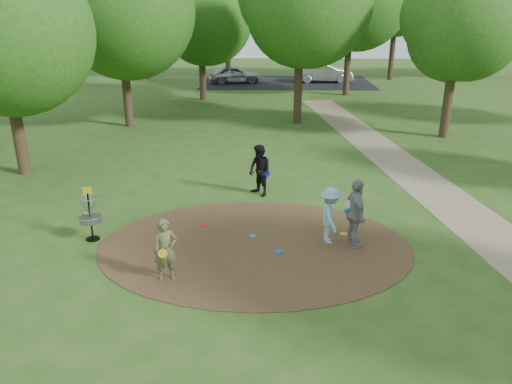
{
  "coord_description": "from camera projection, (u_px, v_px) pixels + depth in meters",
  "views": [
    {
      "loc": [
        0.25,
        -12.07,
        6.1
      ],
      "look_at": [
        0.0,
        1.2,
        1.1
      ],
      "focal_mm": 35.0,
      "sensor_mm": 36.0,
      "label": 1
    }
  ],
  "objects": [
    {
      "name": "dirt_clearing",
      "position": [
        255.0,
        245.0,
        13.45
      ],
      "size": [
        8.4,
        8.4,
        0.02
      ],
      "primitive_type": "cylinder",
      "color": "#47301C",
      "rests_on": "ground"
    },
    {
      "name": "player_observer_with_disc",
      "position": [
        165.0,
        250.0,
        11.55
      ],
      "size": [
        0.65,
        0.56,
        1.54
      ],
      "color": "#595F37",
      "rests_on": "ground"
    },
    {
      "name": "disc_ground_cyan",
      "position": [
        253.0,
        236.0,
        13.96
      ],
      "size": [
        0.22,
        0.22,
        0.02
      ],
      "primitive_type": "cylinder",
      "color": "#1884C6",
      "rests_on": "dirt_clearing"
    },
    {
      "name": "parking_lot",
      "position": [
        287.0,
        83.0,
        41.48
      ],
      "size": [
        14.0,
        8.0,
        0.01
      ],
      "primitive_type": "cube",
      "color": "black",
      "rests_on": "ground"
    },
    {
      "name": "player_waiting_with_disc",
      "position": [
        356.0,
        214.0,
        13.11
      ],
      "size": [
        0.66,
        1.18,
        1.9
      ],
      "color": "gray",
      "rests_on": "ground"
    },
    {
      "name": "player_throwing_with_disc",
      "position": [
        330.0,
        216.0,
        13.39
      ],
      "size": [
        0.94,
        1.07,
        1.58
      ],
      "color": "#8DBCD3",
      "rests_on": "ground"
    },
    {
      "name": "disc_golf_basket",
      "position": [
        89.0,
        210.0,
        13.5
      ],
      "size": [
        0.63,
        0.63,
        1.54
      ],
      "color": "black",
      "rests_on": "ground"
    },
    {
      "name": "car_right",
      "position": [
        324.0,
        73.0,
        41.39
      ],
      "size": [
        4.73,
        1.72,
        1.55
      ],
      "primitive_type": "imported",
      "rotation": [
        0.0,
        0.0,
        1.59
      ],
      "color": "#AFB0B7",
      "rests_on": "ground"
    },
    {
      "name": "ground",
      "position": [
        255.0,
        246.0,
        13.45
      ],
      "size": [
        100.0,
        100.0,
        0.0
      ],
      "primitive_type": "plane",
      "color": "#2D5119",
      "rests_on": "ground"
    },
    {
      "name": "disc_ground_red",
      "position": [
        205.0,
        225.0,
        14.65
      ],
      "size": [
        0.22,
        0.22,
        0.02
      ],
      "primitive_type": "cylinder",
      "color": "red",
      "rests_on": "dirt_clearing"
    },
    {
      "name": "disc_ground_blue",
      "position": [
        278.0,
        252.0,
        13.05
      ],
      "size": [
        0.22,
        0.22,
        0.02
      ],
      "primitive_type": "cylinder",
      "color": "blue",
      "rests_on": "dirt_clearing"
    },
    {
      "name": "player_walking_with_disc",
      "position": [
        260.0,
        171.0,
        16.73
      ],
      "size": [
        1.05,
        1.08,
        1.75
      ],
      "color": "black",
      "rests_on": "ground"
    },
    {
      "name": "disc_ground_orange",
      "position": [
        344.0,
        234.0,
        14.09
      ],
      "size": [
        0.22,
        0.22,
        0.02
      ],
      "primitive_type": "cylinder",
      "color": "orange",
      "rests_on": "dirt_clearing"
    },
    {
      "name": "car_left",
      "position": [
        234.0,
        74.0,
        40.99
      ],
      "size": [
        4.38,
        2.45,
        1.41
      ],
      "primitive_type": "imported",
      "rotation": [
        0.0,
        0.0,
        1.77
      ],
      "color": "#A5A8AD",
      "rests_on": "ground"
    },
    {
      "name": "footpath",
      "position": [
        469.0,
        218.0,
        15.2
      ],
      "size": [
        7.55,
        39.89,
        0.01
      ],
      "primitive_type": "cube",
      "rotation": [
        0.0,
        0.0,
        0.14
      ],
      "color": "#8C7A5B",
      "rests_on": "ground"
    },
    {
      "name": "tree_ring",
      "position": [
        270.0,
        23.0,
        20.98
      ],
      "size": [
        36.83,
        46.18,
        9.72
      ],
      "color": "#332316",
      "rests_on": "ground"
    }
  ]
}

